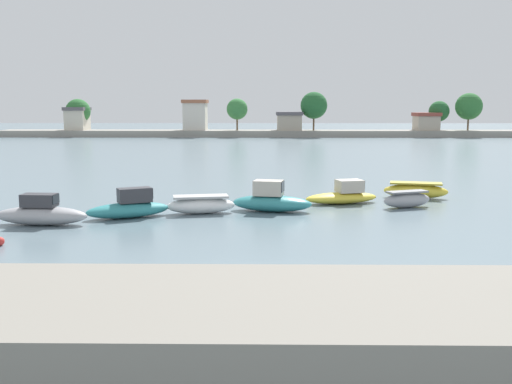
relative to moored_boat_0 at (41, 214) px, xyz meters
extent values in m
plane|color=slate|center=(11.77, -11.01, -0.63)|extent=(400.00, 400.00, 0.00)
cube|color=gray|center=(11.77, -18.61, 0.44)|extent=(89.60, 5.59, 2.12)
ellipsoid|color=#9E9EA3|center=(0.01, 0.00, -0.11)|extent=(5.21, 1.88, 1.02)
cube|color=#333338|center=(-0.07, 0.00, 0.74)|extent=(1.89, 1.07, 0.70)
cube|color=black|center=(0.85, -0.05, 0.81)|extent=(0.13, 0.87, 0.49)
ellipsoid|color=teal|center=(4.27, 2.18, -0.18)|extent=(5.07, 3.62, 0.89)
cube|color=#333338|center=(4.64, 2.37, 0.68)|extent=(2.13, 1.69, 0.84)
cube|color=black|center=(5.49, 2.79, 0.77)|extent=(0.45, 0.80, 0.59)
ellipsoid|color=white|center=(8.36, 3.61, -0.14)|extent=(4.31, 2.18, 0.97)
cube|color=#AFAFAF|center=(8.36, 3.61, 0.41)|extent=(3.46, 1.80, 0.13)
ellipsoid|color=teal|center=(12.68, 4.40, -0.13)|extent=(5.23, 2.83, 1.00)
cube|color=#BCB2A3|center=(12.46, 4.44, 0.83)|extent=(1.95, 1.48, 0.92)
cube|color=black|center=(13.32, 4.27, 0.93)|extent=(0.28, 1.04, 0.65)
ellipsoid|color=yellow|center=(17.34, 7.45, -0.25)|extent=(5.28, 3.02, 0.75)
cube|color=#BCB2A3|center=(17.88, 7.59, 0.54)|extent=(1.93, 1.66, 0.82)
cube|color=black|center=(18.68, 7.81, 0.62)|extent=(0.38, 1.12, 0.58)
ellipsoid|color=#9E9EA3|center=(21.33, 5.89, -0.14)|extent=(3.49, 2.11, 0.97)
cube|color=slate|center=(21.33, 5.89, 0.40)|extent=(2.80, 1.73, 0.11)
ellipsoid|color=yellow|center=(22.86, 9.81, -0.12)|extent=(4.63, 2.38, 1.00)
cube|color=#A8952A|center=(22.86, 9.81, 0.44)|extent=(3.72, 1.96, 0.12)
sphere|color=red|center=(-0.13, -4.89, -0.42)|extent=(0.41, 0.41, 0.41)
cube|color=gray|center=(11.77, 93.25, 0.05)|extent=(109.54, 6.88, 1.34)
cube|color=beige|center=(-27.33, 93.92, 2.76)|extent=(4.00, 5.59, 4.08)
cube|color=#565156|center=(-27.33, 93.92, 5.15)|extent=(4.40, 6.15, 0.70)
cube|color=beige|center=(-2.34, 93.52, 3.53)|extent=(4.63, 5.59, 5.61)
cube|color=#995B42|center=(-2.34, 93.52, 6.68)|extent=(5.09, 6.15, 0.70)
cube|color=#B2A38E|center=(17.30, 92.82, 2.28)|extent=(4.97, 5.12, 3.12)
cube|color=#565156|center=(17.30, 92.82, 4.19)|extent=(5.47, 5.63, 0.70)
cube|color=#B2A38E|center=(45.76, 93.12, 2.20)|extent=(4.49, 5.21, 2.96)
cube|color=brown|center=(45.76, 93.12, 4.03)|extent=(4.94, 5.73, 0.70)
cylinder|color=brown|center=(6.46, 92.36, 2.04)|extent=(0.36, 0.36, 2.65)
sphere|color=#387A3D|center=(6.46, 92.36, 5.10)|extent=(4.34, 4.34, 4.34)
cylinder|color=brown|center=(54.42, 93.11, 2.09)|extent=(0.36, 0.36, 2.74)
sphere|color=#2D6B33|center=(54.42, 93.11, 5.65)|extent=(5.50, 5.50, 5.50)
cylinder|color=brown|center=(48.52, 93.80, 1.84)|extent=(0.36, 0.36, 2.24)
sphere|color=#235B2D|center=(48.52, 93.80, 4.65)|extent=(4.23, 4.23, 4.23)
cylinder|color=brown|center=(-27.14, 93.94, 1.64)|extent=(0.36, 0.36, 1.84)
sphere|color=#2D6B33|center=(-27.14, 93.94, 4.63)|extent=(5.18, 5.18, 5.18)
cylinder|color=brown|center=(22.33, 92.29, 2.19)|extent=(0.36, 0.36, 2.94)
sphere|color=#235B2D|center=(22.33, 92.29, 5.87)|extent=(5.53, 5.53, 5.53)
camera|label=1|loc=(12.23, -31.85, 5.86)|focal=41.81mm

